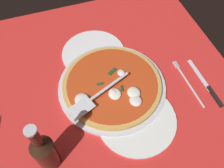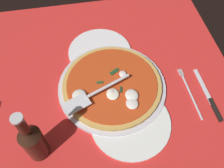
# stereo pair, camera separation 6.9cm
# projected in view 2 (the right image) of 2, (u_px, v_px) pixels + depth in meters

# --- Properties ---
(ground_plane) EXTENTS (0.98, 0.98, 0.01)m
(ground_plane) POSITION_uv_depth(u_px,v_px,m) (98.00, 96.00, 0.83)
(ground_plane) COLOR red
(checker_pattern) EXTENTS (0.98, 0.98, 0.00)m
(checker_pattern) POSITION_uv_depth(u_px,v_px,m) (98.00, 95.00, 0.83)
(checker_pattern) COLOR silver
(checker_pattern) RESTS_ON ground_plane
(pizza_pan) EXTENTS (0.37, 0.37, 0.01)m
(pizza_pan) POSITION_uv_depth(u_px,v_px,m) (112.00, 87.00, 0.84)
(pizza_pan) COLOR silver
(pizza_pan) RESTS_ON ground_plane
(dinner_plate_left) EXTENTS (0.24, 0.24, 0.01)m
(dinner_plate_left) POSITION_uv_depth(u_px,v_px,m) (100.00, 52.00, 0.93)
(dinner_plate_left) COLOR white
(dinner_plate_left) RESTS_ON ground_plane
(dinner_plate_right) EXTENTS (0.25, 0.25, 0.01)m
(dinner_plate_right) POSITION_uv_depth(u_px,v_px,m) (130.00, 122.00, 0.77)
(dinner_plate_right) COLOR white
(dinner_plate_right) RESTS_ON ground_plane
(pizza) EXTENTS (0.33, 0.33, 0.03)m
(pizza) POSITION_uv_depth(u_px,v_px,m) (112.00, 85.00, 0.83)
(pizza) COLOR tan
(pizza) RESTS_ON pizza_pan
(pizza_server) EXTENTS (0.12, 0.23, 0.01)m
(pizza_server) POSITION_uv_depth(u_px,v_px,m) (95.00, 94.00, 0.78)
(pizza_server) COLOR silver
(pizza_server) RESTS_ON pizza
(place_setting_far) EXTENTS (0.22, 0.13, 0.01)m
(place_setting_far) POSITION_uv_depth(u_px,v_px,m) (200.00, 96.00, 0.82)
(place_setting_far) COLOR white
(place_setting_far) RESTS_ON ground_plane
(beer_bottle) EXTENTS (0.06, 0.06, 0.22)m
(beer_bottle) POSITION_uv_depth(u_px,v_px,m) (33.00, 141.00, 0.65)
(beer_bottle) COLOR #301B12
(beer_bottle) RESTS_ON ground_plane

